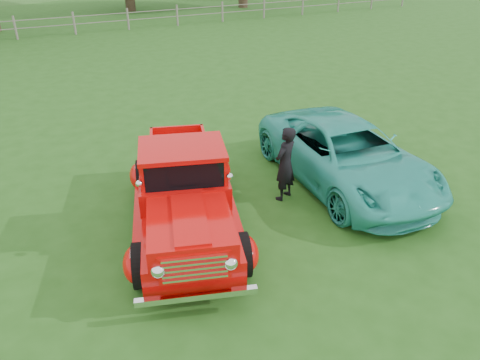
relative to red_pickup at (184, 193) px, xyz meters
name	(u,v)px	position (x,y,z in m)	size (l,w,h in m)	color
ground	(278,243)	(1.35, -1.23, -0.80)	(140.00, 140.00, 0.00)	#204D14
fence_line	(74,23)	(1.35, 20.77, -0.19)	(48.00, 0.12, 1.20)	slate
red_pickup	(184,193)	(0.00, 0.00, 0.00)	(3.24, 5.28, 1.78)	black
teal_sedan	(347,155)	(3.92, 0.14, -0.09)	(2.34, 5.07, 1.41)	teal
man	(285,164)	(2.31, 0.17, 0.02)	(0.60, 0.39, 1.64)	black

